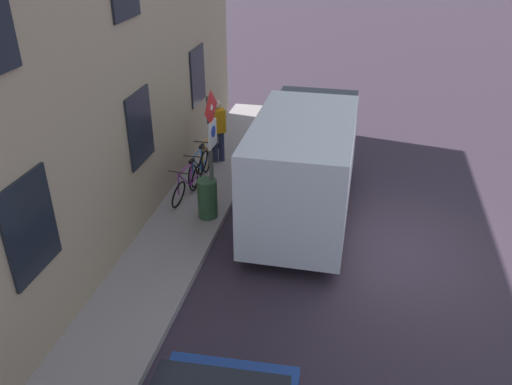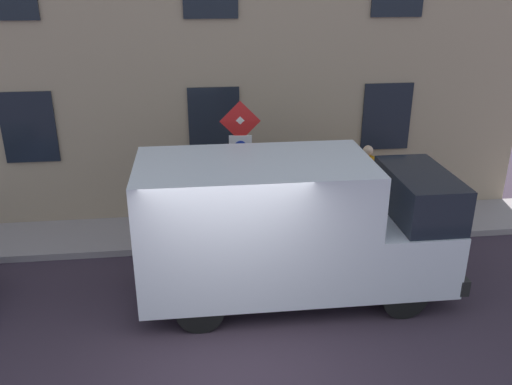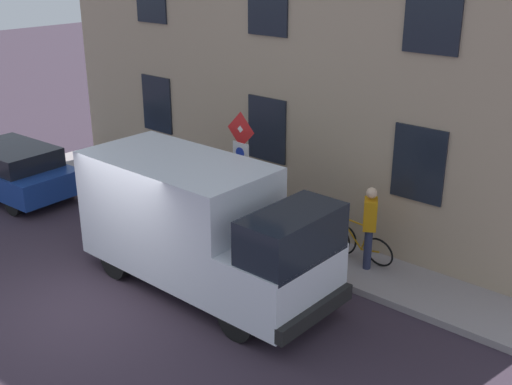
{
  "view_description": "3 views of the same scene",
  "coord_description": "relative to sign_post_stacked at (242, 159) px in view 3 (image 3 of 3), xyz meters",
  "views": [
    {
      "loc": [
        0.6,
        9.25,
        6.21
      ],
      "look_at": [
        2.6,
        -0.22,
        0.96
      ],
      "focal_mm": 36.73,
      "sensor_mm": 36.0,
      "label": 1
    },
    {
      "loc": [
        -6.33,
        0.43,
        5.27
      ],
      "look_at": [
        3.35,
        -0.72,
        1.28
      ],
      "focal_mm": 37.62,
      "sensor_mm": 36.0,
      "label": 2
    },
    {
      "loc": [
        -5.98,
        -9.14,
        6.28
      ],
      "look_at": [
        3.45,
        -0.98,
        1.43
      ],
      "focal_mm": 44.65,
      "sensor_mm": 36.0,
      "label": 3
    }
  ],
  "objects": [
    {
      "name": "ground_plane",
      "position": [
        -3.6,
        0.44,
        -2.02
      ],
      "size": [
        80.0,
        80.0,
        0.0
      ],
      "primitive_type": "plane",
      "color": "#332834"
    },
    {
      "name": "sidewalk_slab",
      "position": [
        0.59,
        0.44,
        -1.95
      ],
      "size": [
        1.6,
        16.01,
        0.14
      ],
      "primitive_type": "cube",
      "color": "gray",
      "rests_on": "ground_plane"
    },
    {
      "name": "building_facade",
      "position": [
        1.74,
        0.44,
        1.58
      ],
      "size": [
        0.75,
        14.01,
        7.19
      ],
      "color": "tan",
      "rests_on": "ground_plane"
    },
    {
      "name": "sign_post_stacked",
      "position": [
        0.0,
        0.0,
        0.0
      ],
      "size": [
        0.16,
        0.56,
        2.79
      ],
      "color": "#474C47",
      "rests_on": "sidewalk_slab"
    },
    {
      "name": "delivery_van",
      "position": [
        -1.91,
        -0.65,
        -0.69
      ],
      "size": [
        2.01,
        5.34,
        2.5
      ],
      "rotation": [
        0.0,
        0.0,
        4.71
      ],
      "color": "silver",
      "rests_on": "ground_plane"
    },
    {
      "name": "parked_hatchback",
      "position": [
        -1.76,
        6.7,
        -1.29
      ],
      "size": [
        1.93,
        4.08,
        1.38
      ],
      "rotation": [
        0.0,
        0.0,
        1.62
      ],
      "color": "navy",
      "rests_on": "ground_plane"
    },
    {
      "name": "bicycle_orange",
      "position": [
        0.84,
        -2.47,
        -1.51
      ],
      "size": [
        0.46,
        1.72,
        0.89
      ],
      "rotation": [
        0.0,
        0.0,
        1.53
      ],
      "color": "black",
      "rests_on": "sidewalk_slab"
    },
    {
      "name": "bicycle_blue",
      "position": [
        0.84,
        -1.59,
        -1.51
      ],
      "size": [
        0.46,
        1.71,
        0.89
      ],
      "rotation": [
        0.0,
        0.0,
        1.58
      ],
      "color": "black",
      "rests_on": "sidewalk_slab"
    },
    {
      "name": "bicycle_purple",
      "position": [
        0.84,
        -0.7,
        -1.51
      ],
      "size": [
        0.46,
        1.72,
        0.89
      ],
      "rotation": [
        0.0,
        0.0,
        1.46
      ],
      "color": "black",
      "rests_on": "sidewalk_slab"
    },
    {
      "name": "pedestrian",
      "position": [
        0.69,
        -2.81,
        -0.95
      ],
      "size": [
        0.48,
        0.43,
        1.72
      ],
      "rotation": [
        0.0,
        0.0,
        2.11
      ],
      "color": "#262B47",
      "rests_on": "sidewalk_slab"
    },
    {
      "name": "litter_bin",
      "position": [
        0.14,
        0.06,
        -1.43
      ],
      "size": [
        0.44,
        0.44,
        0.9
      ],
      "primitive_type": "cylinder",
      "color": "#2D5133",
      "rests_on": "sidewalk_slab"
    }
  ]
}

